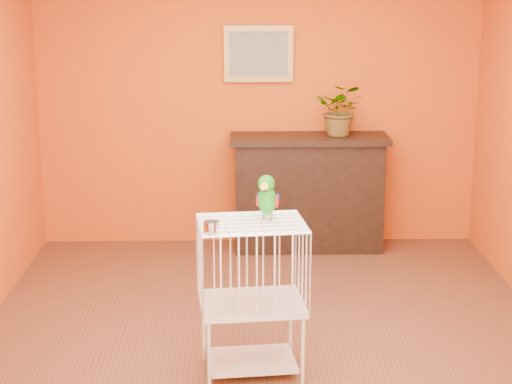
{
  "coord_description": "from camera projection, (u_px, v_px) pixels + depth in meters",
  "views": [
    {
      "loc": [
        -0.19,
        -5.48,
        2.4
      ],
      "look_at": [
        -0.08,
        -0.5,
        1.16
      ],
      "focal_mm": 60.0,
      "sensor_mm": 36.0,
      "label": 1
    }
  ],
  "objects": [
    {
      "name": "feed_cup",
      "position": [
        212.0,
        227.0,
        4.93
      ],
      "size": [
        0.09,
        0.09,
        0.07
      ],
      "primitive_type": "cylinder",
      "color": "silver",
      "rests_on": "birdcage"
    },
    {
      "name": "framed_picture",
      "position": [
        259.0,
        54.0,
        7.63
      ],
      "size": [
        0.62,
        0.04,
        0.5
      ],
      "color": "#A17739",
      "rests_on": "room_shell"
    },
    {
      "name": "birdcage",
      "position": [
        252.0,
        296.0,
        5.26
      ],
      "size": [
        0.68,
        0.55,
        0.98
      ],
      "rotation": [
        0.0,
        0.0,
        0.11
      ],
      "color": "silver",
      "rests_on": "ground"
    },
    {
      "name": "potted_plant",
      "position": [
        341.0,
        116.0,
        7.55
      ],
      "size": [
        0.52,
        0.56,
        0.36
      ],
      "primitive_type": "imported",
      "rotation": [
        0.0,
        0.0,
        -0.27
      ],
      "color": "#26722D",
      "rests_on": "console_cabinet"
    },
    {
      "name": "console_cabinet",
      "position": [
        308.0,
        192.0,
        7.73
      ],
      "size": [
        1.41,
        0.51,
        1.04
      ],
      "color": "black",
      "rests_on": "ground"
    },
    {
      "name": "room_shell",
      "position": [
        267.0,
        109.0,
        5.52
      ],
      "size": [
        4.5,
        4.5,
        4.5
      ],
      "color": "#CB4E13",
      "rests_on": "ground"
    },
    {
      "name": "ground",
      "position": [
        266.0,
        337.0,
        5.9
      ],
      "size": [
        4.5,
        4.5,
        0.0
      ],
      "primitive_type": "plane",
      "color": "brown",
      "rests_on": "ground"
    },
    {
      "name": "parrot",
      "position": [
        267.0,
        197.0,
        5.16
      ],
      "size": [
        0.15,
        0.26,
        0.29
      ],
      "rotation": [
        0.0,
        0.0,
        -0.21
      ],
      "color": "#59544C",
      "rests_on": "birdcage"
    }
  ]
}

